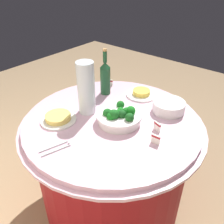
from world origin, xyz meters
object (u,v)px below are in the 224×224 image
(wine_bottle, at_px, (105,77))
(label_placard_front, at_px, (109,82))
(broccoli_bowl, at_px, (119,116))
(plate_stack, at_px, (169,106))
(label_placard_mid, at_px, (157,126))
(decorative_fruit_vase, at_px, (86,91))
(food_plate_noodles, at_px, (58,118))
(serving_tongs, at_px, (56,148))
(label_placard_rear, at_px, (156,139))
(food_plate_fried_egg, at_px, (141,93))

(wine_bottle, relative_size, label_placard_front, 6.11)
(broccoli_bowl, xyz_separation_m, plate_stack, (-0.17, -0.31, -0.01))
(label_placard_front, bearing_deg, label_placard_mid, 155.58)
(decorative_fruit_vase, relative_size, food_plate_noodles, 1.55)
(serving_tongs, height_order, label_placard_front, label_placard_front)
(label_placard_rear, bearing_deg, label_placard_front, -30.18)
(serving_tongs, xyz_separation_m, food_plate_fried_egg, (-0.02, -0.78, 0.01))
(decorative_fruit_vase, relative_size, food_plate_fried_egg, 1.55)
(food_plate_fried_egg, distance_m, label_placard_rear, 0.54)
(label_placard_front, bearing_deg, broccoli_bowl, 137.17)
(label_placard_rear, bearing_deg, plate_stack, -72.65)
(serving_tongs, relative_size, food_plate_noodles, 0.75)
(plate_stack, relative_size, label_placard_front, 3.82)
(broccoli_bowl, relative_size, decorative_fruit_vase, 0.82)
(broccoli_bowl, height_order, decorative_fruit_vase, decorative_fruit_vase)
(decorative_fruit_vase, height_order, label_placard_rear, decorative_fruit_vase)
(broccoli_bowl, distance_m, label_placard_rear, 0.28)
(decorative_fruit_vase, bearing_deg, food_plate_fried_egg, -110.16)
(food_plate_fried_egg, relative_size, food_plate_noodles, 1.00)
(plate_stack, distance_m, label_placard_mid, 0.24)
(broccoli_bowl, distance_m, label_placard_mid, 0.23)
(serving_tongs, xyz_separation_m, label_placard_mid, (-0.33, -0.48, 0.03))
(broccoli_bowl, bearing_deg, food_plate_noodles, 37.15)
(plate_stack, xyz_separation_m, serving_tongs, (0.27, 0.71, -0.03))
(plate_stack, relative_size, serving_tongs, 1.27)
(food_plate_noodles, bearing_deg, wine_bottle, -88.45)
(food_plate_noodles, distance_m, label_placard_front, 0.57)
(serving_tongs, bearing_deg, plate_stack, -111.07)
(broccoli_bowl, bearing_deg, wine_bottle, -36.43)
(broccoli_bowl, relative_size, label_placard_mid, 5.09)
(label_placard_mid, relative_size, label_placard_rear, 1.00)
(food_plate_noodles, relative_size, label_placard_mid, 4.00)
(decorative_fruit_vase, bearing_deg, label_placard_rear, -179.67)
(wine_bottle, height_order, food_plate_noodles, wine_bottle)
(wine_bottle, relative_size, food_plate_noodles, 1.53)
(serving_tongs, distance_m, label_placard_front, 0.79)
(wine_bottle, relative_size, serving_tongs, 2.03)
(food_plate_noodles, bearing_deg, decorative_fruit_vase, -108.24)
(broccoli_bowl, xyz_separation_m, decorative_fruit_vase, (0.24, 0.04, 0.11))
(food_plate_noodles, distance_m, label_placard_mid, 0.60)
(decorative_fruit_vase, distance_m, label_placard_rear, 0.52)
(serving_tongs, bearing_deg, broccoli_bowl, -104.63)
(food_plate_noodles, bearing_deg, plate_stack, -131.30)
(decorative_fruit_vase, height_order, label_placard_front, decorative_fruit_vase)
(decorative_fruit_vase, distance_m, serving_tongs, 0.42)
(plate_stack, bearing_deg, food_plate_noodles, 48.70)
(food_plate_fried_egg, distance_m, label_placard_mid, 0.43)
(label_placard_mid, distance_m, label_placard_rear, 0.12)
(broccoli_bowl, bearing_deg, food_plate_fried_egg, -76.66)
(serving_tongs, relative_size, label_placard_front, 3.02)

